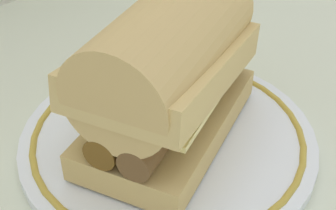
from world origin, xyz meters
The scene contains 3 objects.
ground_plane centered at (0.00, 0.00, 0.00)m, with size 1.50×1.50×0.00m, color beige.
plate centered at (-0.03, -0.01, 0.01)m, with size 0.27×0.27×0.01m.
sausage_sandwich centered at (-0.03, -0.01, 0.08)m, with size 0.20×0.15×0.13m.
Camera 1 is at (-0.28, -0.23, 0.30)m, focal length 51.99 mm.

